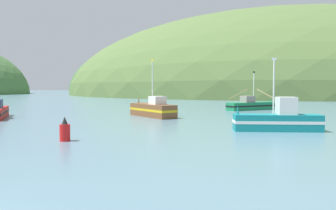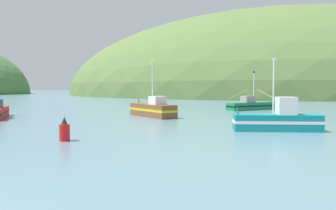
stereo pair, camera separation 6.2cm
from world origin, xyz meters
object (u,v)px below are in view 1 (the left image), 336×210
object	(u,v)px
fishing_boat_teal	(278,120)
channel_buoy	(65,131)
fishing_boat_green	(252,105)
fishing_boat_brown	(153,109)

from	to	relation	value
fishing_boat_teal	channel_buoy	xyz separation A→B (m)	(-15.08, -5.53, -0.20)
fishing_boat_green	channel_buoy	bearing A→B (deg)	-151.93
channel_buoy	fishing_boat_green	bearing A→B (deg)	58.49
fishing_boat_teal	channel_buoy	world-z (taller)	fishing_boat_teal
fishing_boat_teal	fishing_boat_green	bearing A→B (deg)	-95.66
fishing_boat_brown	channel_buoy	xyz separation A→B (m)	(-4.12, -17.39, -0.20)
fishing_boat_brown	channel_buoy	world-z (taller)	fishing_boat_brown
fishing_boat_brown	fishing_boat_green	world-z (taller)	fishing_boat_brown
fishing_boat_teal	channel_buoy	distance (m)	16.07
fishing_boat_brown	fishing_boat_teal	xyz separation A→B (m)	(10.97, -11.86, -0.00)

